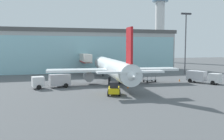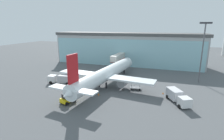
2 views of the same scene
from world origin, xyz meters
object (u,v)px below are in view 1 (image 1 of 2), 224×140
(apron_light_mast, at_px, (186,38))
(catering_truck, at_px, (53,80))
(control_tower, at_px, (160,21))
(safety_cone_nose, at_px, (128,87))
(fuel_truck, at_px, (202,77))
(airplane, at_px, (113,68))
(safety_cone_wingtip, at_px, (179,80))
(baggage_cart, at_px, (150,80))
(jet_bridge, at_px, (85,58))
(pushback_tug, at_px, (114,89))

(apron_light_mast, relative_size, catering_truck, 2.35)
(control_tower, xyz_separation_m, safety_cone_nose, (-44.95, -77.16, -20.80))
(fuel_truck, distance_m, safety_cone_nose, 18.39)
(airplane, xyz_separation_m, safety_cone_wingtip, (15.93, -1.22, -3.12))
(fuel_truck, relative_size, safety_cone_nose, 13.48)
(catering_truck, bearing_deg, baggage_cart, 177.83)
(jet_bridge, bearing_deg, control_tower, -42.09)
(catering_truck, distance_m, fuel_truck, 32.42)
(control_tower, relative_size, apron_light_mast, 2.01)
(control_tower, bearing_deg, catering_truck, -129.12)
(baggage_cart, height_order, pushback_tug, pushback_tug)
(jet_bridge, bearing_deg, catering_truck, 157.63)
(control_tower, bearing_deg, baggage_cart, -117.93)
(control_tower, height_order, fuel_truck, control_tower)
(airplane, xyz_separation_m, pushback_tug, (-3.80, -13.74, -2.42))
(jet_bridge, relative_size, safety_cone_nose, 23.45)
(fuel_truck, relative_size, safety_cone_wingtip, 13.48)
(airplane, height_order, catering_truck, airplane)
(apron_light_mast, xyz_separation_m, pushback_tug, (-29.24, -25.70, -9.61))
(fuel_truck, height_order, pushback_tug, fuel_truck)
(jet_bridge, bearing_deg, apron_light_mast, -104.40)
(jet_bridge, relative_size, catering_truck, 1.71)
(apron_light_mast, relative_size, safety_cone_nose, 32.23)
(baggage_cart, bearing_deg, airplane, 166.38)
(jet_bridge, bearing_deg, safety_cone_wingtip, -137.18)
(catering_truck, bearing_deg, safety_cone_wingtip, 174.63)
(control_tower, distance_m, catering_truck, 95.60)
(airplane, bearing_deg, safety_cone_nose, -167.20)
(apron_light_mast, relative_size, pushback_tug, 4.94)
(jet_bridge, height_order, safety_cone_wingtip, jet_bridge)
(catering_truck, height_order, pushback_tug, catering_truck)
(jet_bridge, xyz_separation_m, pushback_tug, (-1.31, -34.08, -3.66))
(airplane, relative_size, fuel_truck, 5.03)
(safety_cone_wingtip, bearing_deg, pushback_tug, -147.59)
(control_tower, xyz_separation_m, pushback_tug, (-49.69, -83.50, -20.10))
(baggage_cart, bearing_deg, apron_light_mast, 25.40)
(control_tower, height_order, baggage_cart, control_tower)
(jet_bridge, bearing_deg, fuel_truck, -137.52)
(jet_bridge, relative_size, baggage_cart, 4.22)
(airplane, bearing_deg, safety_cone_wingtip, -88.83)
(baggage_cart, bearing_deg, catering_truck, 175.36)
(apron_light_mast, distance_m, fuel_truck, 20.53)
(apron_light_mast, bearing_deg, baggage_cart, -143.57)
(pushback_tug, relative_size, safety_cone_wingtip, 6.52)
(control_tower, height_order, safety_cone_nose, control_tower)
(airplane, relative_size, pushback_tug, 10.40)
(apron_light_mast, xyz_separation_m, baggage_cart, (-16.74, -12.35, -10.09))
(catering_truck, height_order, safety_cone_nose, catering_truck)
(catering_truck, relative_size, baggage_cart, 2.47)
(apron_light_mast, distance_m, safety_cone_wingtip, 19.25)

